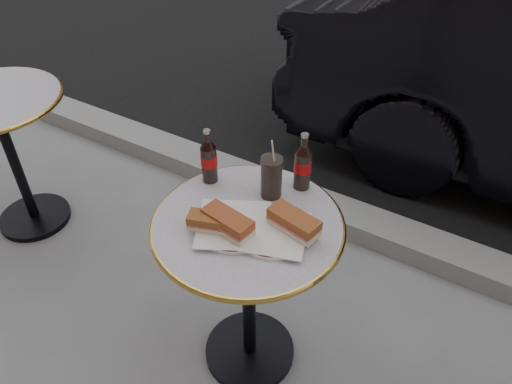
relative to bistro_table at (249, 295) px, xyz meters
The scene contains 12 objects.
ground 0.37m from the bistro_table, ahead, with size 80.00×80.00×0.00m, color gray.
curb 0.95m from the bistro_table, 90.00° to the left, with size 40.00×0.20×0.12m, color gray.
bistro_table is the anchor object (origin of this frame).
bistro_table_second 1.40m from the bistro_table, behind, with size 0.62×0.62×0.73m, color #BAB2C4, non-canonical shape.
plate_left 0.38m from the bistro_table, 117.63° to the right, with size 0.24×0.24×0.01m, color silver.
plate_right 0.38m from the bistro_table, ahead, with size 0.22×0.22×0.01m, color white.
sandwich_left_a 0.42m from the bistro_table, 128.35° to the right, with size 0.14×0.06×0.05m, color brown.
sandwich_left_b 0.42m from the bistro_table, 109.49° to the right, with size 0.16×0.08×0.06m, color #9A4727.
sandwich_right 0.43m from the bistro_table, 11.81° to the left, with size 0.16×0.08×0.06m, color brown.
cola_bottle_left 0.53m from the bistro_table, 152.69° to the left, with size 0.06×0.06×0.21m, color black, non-canonical shape.
cola_bottle_right 0.54m from the bistro_table, 75.42° to the left, with size 0.06×0.06×0.21m, color black, non-canonical shape.
cola_glass 0.47m from the bistro_table, 91.26° to the left, with size 0.07×0.07×0.15m, color black.
Camera 1 is at (0.61, -0.98, 1.81)m, focal length 35.00 mm.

